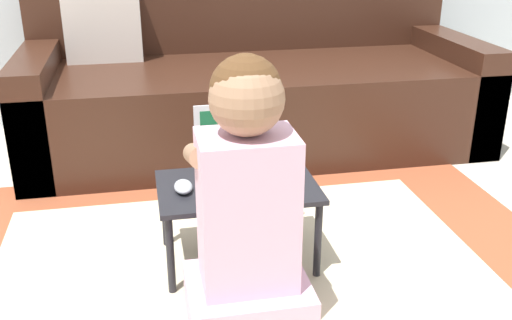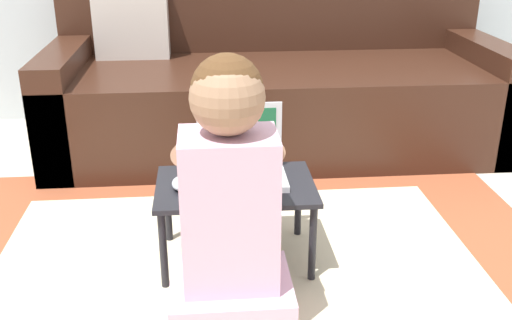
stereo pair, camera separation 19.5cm
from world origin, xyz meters
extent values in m
plane|color=beige|center=(0.00, 0.00, 0.00)|extent=(16.00, 16.00, 0.00)
cube|color=#9E4C2D|center=(-0.14, -0.12, 0.00)|extent=(2.23, 1.91, 0.01)
cube|color=beige|center=(-0.14, -0.12, 0.01)|extent=(1.61, 1.37, 0.00)
cube|color=#381E14|center=(0.13, 1.16, 0.21)|extent=(2.18, 0.93, 0.42)
cube|color=#381E14|center=(0.13, 1.52, 0.60)|extent=(2.18, 0.20, 0.37)
cube|color=#381E14|center=(-0.88, 1.16, 0.26)|extent=(0.16, 0.93, 0.52)
cube|color=#381E14|center=(1.15, 1.16, 0.26)|extent=(0.16, 0.93, 0.52)
cube|color=beige|center=(-0.58, 1.35, 0.60)|extent=(0.36, 0.14, 0.36)
cube|color=black|center=(-0.14, 0.06, 0.28)|extent=(0.51, 0.34, 0.02)
cylinder|color=black|center=(-0.37, -0.08, 0.13)|extent=(0.02, 0.02, 0.27)
cylinder|color=black|center=(0.09, -0.08, 0.13)|extent=(0.02, 0.02, 0.27)
cylinder|color=black|center=(-0.37, 0.21, 0.13)|extent=(0.02, 0.02, 0.27)
cylinder|color=black|center=(0.09, 0.21, 0.13)|extent=(0.02, 0.02, 0.27)
cube|color=silver|center=(-0.12, 0.09, 0.29)|extent=(0.28, 0.22, 0.02)
cube|color=#28282D|center=(-0.12, 0.07, 0.31)|extent=(0.23, 0.13, 0.00)
cube|color=silver|center=(-0.12, 0.20, 0.41)|extent=(0.28, 0.01, 0.21)
cube|color=#196038|center=(-0.12, 0.19, 0.41)|extent=(0.24, 0.00, 0.17)
ellipsoid|color=#B2B7C1|center=(-0.32, 0.05, 0.30)|extent=(0.06, 0.09, 0.03)
cube|color=#E5B2CC|center=(-0.18, -0.31, 0.08)|extent=(0.33, 0.28, 0.17)
cube|color=#E5B2CC|center=(-0.18, -0.31, 0.38)|extent=(0.25, 0.18, 0.42)
sphere|color=#9E7556|center=(-0.18, -0.31, 0.68)|extent=(0.19, 0.19, 0.19)
sphere|color=brown|center=(-0.18, -0.29, 0.70)|extent=(0.18, 0.18, 0.18)
cylinder|color=#9E7556|center=(-0.29, -0.20, 0.50)|extent=(0.06, 0.23, 0.12)
cylinder|color=#9E7556|center=(-0.06, -0.20, 0.50)|extent=(0.06, 0.23, 0.12)
camera|label=1|loc=(-0.42, -1.65, 1.09)|focal=42.00mm
camera|label=2|loc=(-0.23, -1.68, 1.09)|focal=42.00mm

